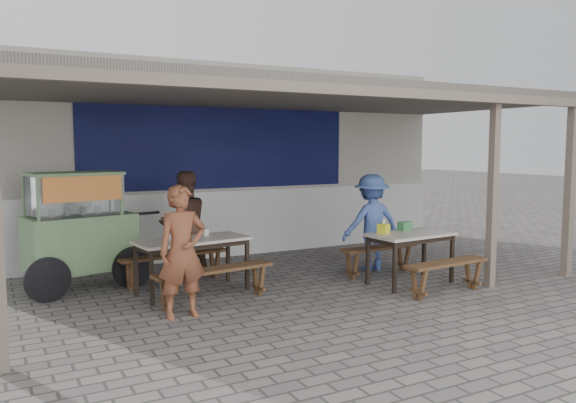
% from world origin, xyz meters
% --- Properties ---
extents(ground, '(60.00, 60.00, 0.00)m').
position_xyz_m(ground, '(0.00, 0.00, 0.00)').
color(ground, slate).
rests_on(ground, ground).
extents(back_wall, '(9.00, 1.28, 3.50)m').
position_xyz_m(back_wall, '(-0.00, 3.58, 1.72)').
color(back_wall, '#B6B0A3').
rests_on(back_wall, ground).
extents(warung_roof, '(9.00, 4.21, 2.81)m').
position_xyz_m(warung_roof, '(0.02, 0.90, 2.71)').
color(warung_roof, '#5C554E').
rests_on(warung_roof, ground).
extents(table_left, '(1.60, 0.85, 0.75)m').
position_xyz_m(table_left, '(-1.51, 0.79, 0.67)').
color(table_left, beige).
rests_on(table_left, ground).
extents(bench_left_street, '(1.65, 0.49, 0.45)m').
position_xyz_m(bench_left_street, '(-1.43, 0.18, 0.34)').
color(bench_left_street, brown).
rests_on(bench_left_street, ground).
extents(bench_left_wall, '(1.65, 0.49, 0.45)m').
position_xyz_m(bench_left_wall, '(-1.59, 1.41, 0.34)').
color(bench_left_wall, brown).
rests_on(bench_left_wall, ground).
extents(table_right, '(1.30, 0.77, 0.75)m').
position_xyz_m(table_right, '(1.45, -0.23, 0.67)').
color(table_right, beige).
rests_on(table_right, ground).
extents(bench_right_street, '(1.37, 0.37, 0.45)m').
position_xyz_m(bench_right_street, '(1.50, -0.92, 0.33)').
color(bench_right_street, brown).
rests_on(bench_right_street, ground).
extents(bench_right_wall, '(1.37, 0.37, 0.45)m').
position_xyz_m(bench_right_wall, '(1.40, 0.46, 0.33)').
color(bench_right_wall, brown).
rests_on(bench_right_wall, ground).
extents(vendor_cart, '(1.97, 1.10, 1.65)m').
position_xyz_m(vendor_cart, '(-2.84, 1.70, 0.90)').
color(vendor_cart, '#6D8C5D').
rests_on(vendor_cart, ground).
extents(patron_street_side, '(0.57, 0.38, 1.56)m').
position_xyz_m(patron_street_side, '(-1.97, -0.21, 0.78)').
color(patron_street_side, brown).
rests_on(patron_street_side, ground).
extents(patron_wall_side, '(0.85, 0.70, 1.63)m').
position_xyz_m(patron_wall_side, '(-1.30, 1.79, 0.81)').
color(patron_wall_side, '#4E3328').
rests_on(patron_wall_side, ground).
extents(patron_right_table, '(1.06, 0.68, 1.56)m').
position_xyz_m(patron_right_table, '(1.51, 0.80, 0.78)').
color(patron_right_table, '#435FA8').
rests_on(patron_right_table, ground).
extents(tissue_box, '(0.18, 0.18, 0.14)m').
position_xyz_m(tissue_box, '(1.08, -0.07, 0.82)').
color(tissue_box, gold).
rests_on(tissue_box, table_right).
extents(donation_box, '(0.21, 0.16, 0.13)m').
position_xyz_m(donation_box, '(1.54, 0.02, 0.81)').
color(donation_box, '#388047').
rests_on(donation_box, table_right).
extents(condiment_jar, '(0.08, 0.08, 0.10)m').
position_xyz_m(condiment_jar, '(-1.24, 0.99, 0.80)').
color(condiment_jar, silver).
rests_on(condiment_jar, table_left).
extents(condiment_bowl, '(0.26, 0.26, 0.05)m').
position_xyz_m(condiment_bowl, '(-1.80, 0.86, 0.78)').
color(condiment_bowl, silver).
rests_on(condiment_bowl, table_left).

